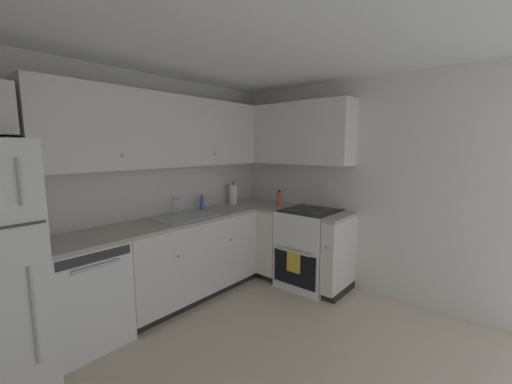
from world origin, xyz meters
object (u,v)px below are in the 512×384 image
object	(u,v)px
dishwasher	(83,293)
soap_bottle	(202,203)
oven_range	(309,248)
oil_bottle	(279,199)
paper_towel_roll	(233,194)

from	to	relation	value
dishwasher	soap_bottle	distance (m)	1.57
oven_range	oil_bottle	xyz separation A→B (m)	(-0.02, 0.44, 0.55)
dishwasher	oil_bottle	xyz separation A→B (m)	(2.22, -0.42, 0.57)
soap_bottle	paper_towel_roll	size ratio (longest dim) A/B	0.54
dishwasher	soap_bottle	bearing A→B (deg)	7.04
dishwasher	oven_range	xyz separation A→B (m)	(2.23, -0.87, 0.02)
paper_towel_roll	oil_bottle	size ratio (longest dim) A/B	1.46
oven_range	oil_bottle	distance (m)	0.71
soap_bottle	oil_bottle	distance (m)	0.97
paper_towel_roll	dishwasher	bearing A→B (deg)	-175.38
paper_towel_roll	oil_bottle	xyz separation A→B (m)	(0.23, -0.58, -0.03)
soap_bottle	oil_bottle	size ratio (longest dim) A/B	0.79
oil_bottle	soap_bottle	bearing A→B (deg)	141.19
oven_range	dishwasher	bearing A→B (deg)	158.74
dishwasher	oil_bottle	distance (m)	2.33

